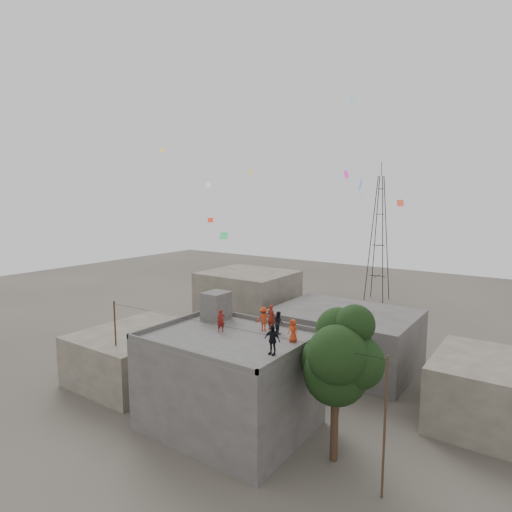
{
  "coord_description": "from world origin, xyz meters",
  "views": [
    {
      "loc": [
        16.49,
        -20.66,
        14.86
      ],
      "look_at": [
        0.95,
        1.72,
        11.17
      ],
      "focal_mm": 30.0,
      "sensor_mm": 36.0,
      "label": 1
    }
  ],
  "objects": [
    {
      "name": "neighbor_west",
      "position": [
        -11.0,
        2.0,
        2.0
      ],
      "size": [
        8.0,
        10.0,
        4.0
      ],
      "primitive_type": "cube",
      "color": "#595447",
      "rests_on": "ground"
    },
    {
      "name": "person_dark_adult",
      "position": [
        4.02,
        -1.1,
        6.96
      ],
      "size": [
        1.02,
        0.44,
        1.72
      ],
      "primitive_type": "imported",
      "rotation": [
        0.0,
        0.0,
        -0.02
      ],
      "color": "black",
      "rests_on": "main_building"
    },
    {
      "name": "utility_line",
      "position": [
        0.5,
        -1.25,
        3.83
      ],
      "size": [
        20.12,
        0.62,
        7.4
      ],
      "color": "black",
      "rests_on": "ground"
    },
    {
      "name": "person_orange_child",
      "position": [
        3.91,
        1.44,
        6.81
      ],
      "size": [
        0.78,
        0.6,
        1.43
      ],
      "primitive_type": "imported",
      "rotation": [
        0.0,
        0.0,
        -0.24
      ],
      "color": "red",
      "rests_on": "main_building"
    },
    {
      "name": "person_orange_adult",
      "position": [
        1.18,
        2.26,
        6.91
      ],
      "size": [
        1.18,
        1.14,
        1.61
      ],
      "primitive_type": "imported",
      "rotation": [
        0.0,
        0.0,
        -2.41
      ],
      "color": "#B23314",
      "rests_on": "main_building"
    },
    {
      "name": "parapet",
      "position": [
        0.0,
        0.0,
        6.25
      ],
      "size": [
        10.0,
        8.0,
        0.3
      ],
      "color": "#494644",
      "rests_on": "main_building"
    },
    {
      "name": "kites",
      "position": [
        0.02,
        7.39,
        16.1
      ],
      "size": [
        17.9,
        16.54,
        11.05
      ],
      "color": "red",
      "rests_on": "ground"
    },
    {
      "name": "neighbor_northwest",
      "position": [
        -10.0,
        16.0,
        3.5
      ],
      "size": [
        9.0,
        8.0,
        7.0
      ],
      "primitive_type": "cube",
      "color": "#595447",
      "rests_on": "ground"
    },
    {
      "name": "person_red_child",
      "position": [
        -1.0,
        0.48,
        6.85
      ],
      "size": [
        0.59,
        0.65,
        1.49
      ],
      "primitive_type": "imported",
      "rotation": [
        0.0,
        0.0,
        1.03
      ],
      "color": "maroon",
      "rests_on": "main_building"
    },
    {
      "name": "ground",
      "position": [
        0.0,
        0.0,
        0.0
      ],
      "size": [
        140.0,
        140.0,
        0.0
      ],
      "primitive_type": "plane",
      "color": "#403A34",
      "rests_on": "ground"
    },
    {
      "name": "tree",
      "position": [
        7.37,
        0.6,
        6.1
      ],
      "size": [
        4.9,
        4.6,
        9.1
      ],
      "color": "black",
      "rests_on": "ground"
    },
    {
      "name": "person_dark_child",
      "position": [
        2.27,
        2.41,
        6.83
      ],
      "size": [
        0.9,
        0.85,
        1.46
      ],
      "primitive_type": "imported",
      "rotation": [
        0.0,
        0.0,
        2.55
      ],
      "color": "black",
      "rests_on": "main_building"
    },
    {
      "name": "person_red_adult",
      "position": [
        1.52,
        2.68,
        6.96
      ],
      "size": [
        0.64,
        0.43,
        1.72
      ],
      "primitive_type": "imported",
      "rotation": [
        0.0,
        0.0,
        3.11
      ],
      "color": "maroon",
      "rests_on": "main_building"
    },
    {
      "name": "stair_head_box",
      "position": [
        -3.2,
        2.6,
        7.1
      ],
      "size": [
        1.6,
        1.8,
        2.0
      ],
      "primitive_type": "cube",
      "color": "#494644",
      "rests_on": "main_building"
    },
    {
      "name": "main_building",
      "position": [
        0.0,
        0.0,
        3.05
      ],
      "size": [
        10.0,
        8.0,
        6.1
      ],
      "color": "#494644",
      "rests_on": "ground"
    },
    {
      "name": "neighbor_north",
      "position": [
        2.0,
        14.0,
        2.5
      ],
      "size": [
        12.0,
        9.0,
        5.0
      ],
      "primitive_type": "cube",
      "color": "#494644",
      "rests_on": "ground"
    },
    {
      "name": "transmission_tower",
      "position": [
        -4.0,
        40.0,
        9.07
      ],
      "size": [
        2.97,
        2.97,
        20.01
      ],
      "color": "black",
      "rests_on": "ground"
    },
    {
      "name": "neighbor_east",
      "position": [
        14.0,
        10.0,
        2.2
      ],
      "size": [
        7.0,
        8.0,
        4.4
      ],
      "primitive_type": "cube",
      "color": "#595447",
      "rests_on": "ground"
    }
  ]
}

